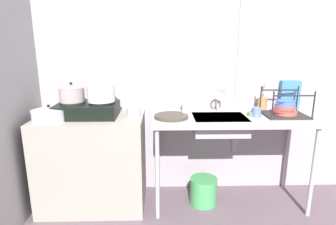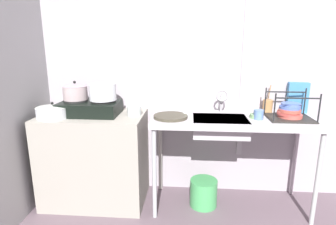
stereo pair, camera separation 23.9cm
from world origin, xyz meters
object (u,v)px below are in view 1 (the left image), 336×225
(cup_by_rack, at_px, (256,112))
(faucet, at_px, (219,96))
(frying_pan, at_px, (171,116))
(utensil_jar, at_px, (262,104))
(sink_basin, at_px, (219,125))
(percolator, at_px, (133,107))
(pot_beside_stove, at_px, (49,114))
(pot_on_right_burner, at_px, (101,93))
(bottle_by_sink, at_px, (186,103))
(bucket_on_floor, at_px, (203,191))
(dish_rack, at_px, (285,109))
(cereal_box, at_px, (290,95))
(pot_on_left_burner, at_px, (72,93))
(small_bowl_on_drainboard, at_px, (253,114))
(stove, at_px, (88,110))

(cup_by_rack, bearing_deg, faucet, 149.38)
(frying_pan, distance_m, utensil_jar, 0.92)
(sink_basin, distance_m, faucet, 0.27)
(percolator, height_order, utensil_jar, utensil_jar)
(cup_by_rack, bearing_deg, pot_beside_stove, -177.11)
(pot_on_right_burner, bearing_deg, utensil_jar, 8.43)
(pot_beside_stove, bearing_deg, bottle_by_sink, 8.03)
(frying_pan, distance_m, bucket_on_floor, 0.78)
(bottle_by_sink, distance_m, utensil_jar, 0.77)
(dish_rack, bearing_deg, cereal_box, 58.84)
(pot_on_left_burner, relative_size, bottle_by_sink, 0.85)
(sink_basin, distance_m, small_bowl_on_drainboard, 0.31)
(cereal_box, relative_size, utensil_jar, 1.11)
(stove, height_order, small_bowl_on_drainboard, stove)
(dish_rack, height_order, bottle_by_sink, bottle_by_sink)
(pot_on_left_burner, bearing_deg, cup_by_rack, -1.46)
(sink_basin, bearing_deg, frying_pan, -176.74)
(pot_beside_stove, relative_size, small_bowl_on_drainboard, 2.75)
(faucet, relative_size, dish_rack, 0.62)
(faucet, height_order, cereal_box, cereal_box)
(stove, xyz_separation_m, pot_on_right_burner, (0.12, -0.00, 0.14))
(cup_by_rack, height_order, bottle_by_sink, bottle_by_sink)
(bucket_on_floor, bearing_deg, pot_beside_stove, -175.64)
(pot_on_right_burner, bearing_deg, pot_beside_stove, -162.33)
(small_bowl_on_drainboard, bearing_deg, pot_beside_stove, -176.06)
(stove, bearing_deg, frying_pan, -4.57)
(bottle_by_sink, bearing_deg, small_bowl_on_drainboard, -3.94)
(faucet, bearing_deg, pot_beside_stove, -169.85)
(pot_beside_stove, distance_m, utensil_jar, 1.90)
(percolator, bearing_deg, bucket_on_floor, -2.85)
(frying_pan, bearing_deg, bottle_by_sink, 34.52)
(pot_beside_stove, height_order, frying_pan, pot_beside_stove)
(percolator, distance_m, dish_rack, 1.32)
(pot_on_right_burner, xyz_separation_m, cereal_box, (1.73, 0.23, -0.07))
(faucet, relative_size, bottle_by_sink, 0.90)
(utensil_jar, height_order, bucket_on_floor, utensil_jar)
(faucet, height_order, dish_rack, dish_rack)
(percolator, height_order, bucket_on_floor, percolator)
(percolator, relative_size, faucet, 0.74)
(cup_by_rack, relative_size, bucket_on_floor, 0.33)
(bottle_by_sink, bearing_deg, pot_on_right_burner, -177.54)
(utensil_jar, bearing_deg, stove, -172.22)
(pot_beside_stove, relative_size, bottle_by_sink, 1.12)
(pot_on_right_burner, height_order, cereal_box, pot_on_right_burner)
(faucet, distance_m, bucket_on_floor, 0.88)
(pot_on_right_burner, height_order, dish_rack, pot_on_right_burner)
(pot_on_left_burner, relative_size, faucet, 0.95)
(cereal_box, bearing_deg, bucket_on_floor, -157.41)
(cup_by_rack, bearing_deg, pot_on_right_burner, 178.27)
(utensil_jar, bearing_deg, sink_basin, -151.05)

